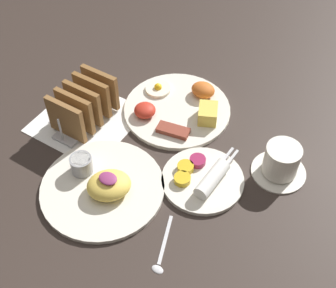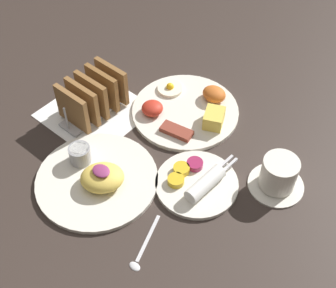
{
  "view_description": "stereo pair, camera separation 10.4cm",
  "coord_description": "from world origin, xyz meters",
  "px_view_note": "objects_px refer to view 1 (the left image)",
  "views": [
    {
      "loc": [
        0.43,
        -0.57,
        0.81
      ],
      "look_at": [
        0.06,
        0.02,
        0.03
      ],
      "focal_mm": 50.0,
      "sensor_mm": 36.0,
      "label": 1
    },
    {
      "loc": [
        0.51,
        -0.51,
        0.81
      ],
      "look_at": [
        0.06,
        0.02,
        0.03
      ],
      "focal_mm": 50.0,
      "sensor_mm": 36.0,
      "label": 2
    }
  ],
  "objects_px": {
    "plate_condiments": "(203,178)",
    "plate_foreground": "(101,184)",
    "plate_breakfast": "(179,108)",
    "toast_rack": "(84,105)",
    "coffee_cup": "(281,162)"
  },
  "relations": [
    {
      "from": "plate_foreground",
      "to": "toast_rack",
      "type": "bearing_deg",
      "value": 137.15
    },
    {
      "from": "plate_foreground",
      "to": "plate_condiments",
      "type": "bearing_deg",
      "value": 36.88
    },
    {
      "from": "plate_condiments",
      "to": "plate_foreground",
      "type": "bearing_deg",
      "value": -143.12
    },
    {
      "from": "plate_foreground",
      "to": "coffee_cup",
      "type": "relative_size",
      "value": 2.2
    },
    {
      "from": "plate_foreground",
      "to": "coffee_cup",
      "type": "height_order",
      "value": "coffee_cup"
    },
    {
      "from": "plate_foreground",
      "to": "plate_breakfast",
      "type": "bearing_deg",
      "value": 86.39
    },
    {
      "from": "coffee_cup",
      "to": "toast_rack",
      "type": "bearing_deg",
      "value": -168.18
    },
    {
      "from": "plate_condiments",
      "to": "plate_foreground",
      "type": "xyz_separation_m",
      "value": [
        -0.17,
        -0.13,
        0.0
      ]
    },
    {
      "from": "plate_condiments",
      "to": "coffee_cup",
      "type": "bearing_deg",
      "value": 40.46
    },
    {
      "from": "plate_breakfast",
      "to": "coffee_cup",
      "type": "distance_m",
      "value": 0.29
    },
    {
      "from": "plate_breakfast",
      "to": "toast_rack",
      "type": "relative_size",
      "value": 1.45
    },
    {
      "from": "coffee_cup",
      "to": "plate_breakfast",
      "type": "bearing_deg",
      "value": 170.21
    },
    {
      "from": "plate_breakfast",
      "to": "plate_foreground",
      "type": "height_order",
      "value": "plate_foreground"
    },
    {
      "from": "plate_breakfast",
      "to": "toast_rack",
      "type": "height_order",
      "value": "toast_rack"
    },
    {
      "from": "plate_foreground",
      "to": "toast_rack",
      "type": "distance_m",
      "value": 0.22
    }
  ]
}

